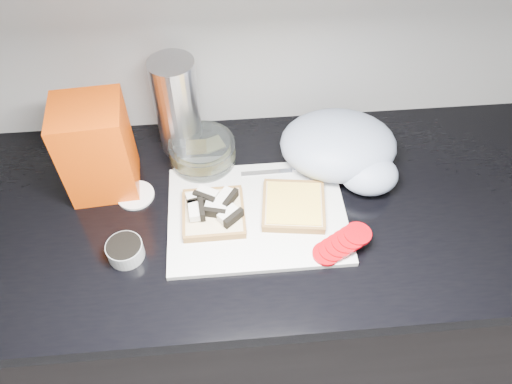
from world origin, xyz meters
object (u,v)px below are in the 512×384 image
cutting_board (257,215)px  bread_bag (97,149)px  glass_bowl (203,153)px  steel_canister (177,107)px

cutting_board → bread_bag: bearing=159.4°
cutting_board → glass_bowl: bearing=123.4°
cutting_board → steel_canister: bearing=124.6°
cutting_board → steel_canister: steel_canister is taller
bread_bag → steel_canister: bearing=28.6°
glass_bowl → cutting_board: bearing=-56.6°
cutting_board → glass_bowl: size_ratio=2.49×
cutting_board → bread_bag: size_ratio=1.70×
cutting_board → bread_bag: 0.39m
glass_bowl → steel_canister: 0.13m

